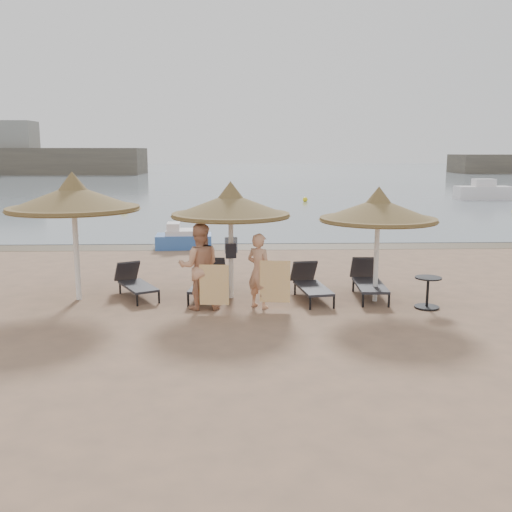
{
  "coord_description": "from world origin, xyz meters",
  "views": [
    {
      "loc": [
        -0.4,
        -12.1,
        3.62
      ],
      "look_at": [
        0.05,
        1.2,
        1.16
      ],
      "focal_mm": 40.0,
      "sensor_mm": 36.0,
      "label": 1
    }
  ],
  "objects": [
    {
      "name": "palapa_center",
      "position": [
        -0.55,
        1.74,
        2.31
      ],
      "size": [
        2.92,
        2.92,
        2.9
      ],
      "rotation": [
        0.0,
        0.0,
        0.13
      ],
      "color": "white",
      "rests_on": "ground"
    },
    {
      "name": "bag_patterned",
      "position": [
        -0.55,
        1.92,
        1.3
      ],
      "size": [
        0.32,
        0.13,
        0.39
      ],
      "rotation": [
        0.0,
        0.0,
        0.1
      ],
      "color": "silver",
      "rests_on": "ground"
    },
    {
      "name": "lounger_near_right",
      "position": [
        1.41,
        1.63,
        0.38
      ],
      "size": [
        0.9,
        1.97,
        0.85
      ],
      "rotation": [
        0.0,
        0.0,
        0.15
      ],
      "color": "black",
      "rests_on": "ground"
    },
    {
      "name": "lounger_near_left",
      "position": [
        -1.12,
        1.94,
        0.4
      ],
      "size": [
        0.92,
        2.08,
        0.9
      ],
      "rotation": [
        0.0,
        0.0,
        -0.13
      ],
      "color": "black",
      "rests_on": "ground"
    },
    {
      "name": "towel_left",
      "position": [
        -0.92,
        0.42,
        0.64
      ],
      "size": [
        0.67,
        0.08,
        0.93
      ],
      "rotation": [
        0.0,
        0.0,
        -0.09
      ],
      "color": "orange",
      "rests_on": "ground"
    },
    {
      "name": "far_shore",
      "position": [
        -25.1,
        77.82,
        2.91
      ],
      "size": [
        150.0,
        54.8,
        12.0
      ],
      "color": "brown",
      "rests_on": "ground"
    },
    {
      "name": "buoy_left",
      "position": [
        -7.22,
        22.39,
        0.2
      ],
      "size": [
        0.41,
        0.41,
        0.41
      ],
      "primitive_type": "sphere",
      "color": "yellow",
      "rests_on": "ground"
    },
    {
      "name": "palapa_right",
      "position": [
        2.96,
        1.31,
        2.22
      ],
      "size": [
        2.82,
        2.82,
        2.79
      ],
      "rotation": [
        0.0,
        0.0,
        0.05
      ],
      "color": "white",
      "rests_on": "ground"
    },
    {
      "name": "buoy_mid",
      "position": [
        4.47,
        28.45,
        0.18
      ],
      "size": [
        0.36,
        0.36,
        0.36
      ],
      "primitive_type": "sphere",
      "color": "yellow",
      "rests_on": "ground"
    },
    {
      "name": "towel_right",
      "position": [
        0.46,
        0.56,
        0.68
      ],
      "size": [
        0.7,
        0.1,
        0.98
      ],
      "rotation": [
        0.0,
        0.0,
        -0.12
      ],
      "color": "orange",
      "rests_on": "ground"
    },
    {
      "name": "sea",
      "position": [
        0.0,
        80.0,
        0.01
      ],
      "size": [
        200.0,
        140.0,
        0.03
      ],
      "primitive_type": "cube",
      "color": "slate",
      "rests_on": "ground"
    },
    {
      "name": "pedal_boat",
      "position": [
        -2.43,
        9.2,
        0.36
      ],
      "size": [
        2.12,
        1.32,
        0.96
      ],
      "rotation": [
        0.0,
        0.0,
        0.05
      ],
      "color": "#3663B4",
      "rests_on": "ground"
    },
    {
      "name": "lounger_far_left",
      "position": [
        -2.99,
        2.01,
        0.36
      ],
      "size": [
        1.37,
        1.87,
        0.81
      ],
      "rotation": [
        0.0,
        0.0,
        0.49
      ],
      "color": "black",
      "rests_on": "ground"
    },
    {
      "name": "person_left",
      "position": [
        -1.27,
        0.77,
        1.16
      ],
      "size": [
        1.12,
        0.78,
        2.31
      ],
      "primitive_type": "imported",
      "rotation": [
        0.0,
        0.0,
        3.22
      ],
      "color": "tan",
      "rests_on": "ground"
    },
    {
      "name": "buoy_extra",
      "position": [
        7.4,
        22.86,
        0.16
      ],
      "size": [
        0.31,
        0.31,
        0.31
      ],
      "primitive_type": "sphere",
      "color": "yellow",
      "rests_on": "ground"
    },
    {
      "name": "lounger_far_right",
      "position": [
        2.9,
        1.82,
        0.41
      ],
      "size": [
        0.77,
        2.05,
        0.9
      ],
      "rotation": [
        0.0,
        0.0,
        -0.05
      ],
      "color": "black",
      "rests_on": "ground"
    },
    {
      "name": "ground",
      "position": [
        0.0,
        0.0,
        0.0
      ],
      "size": [
        160.0,
        160.0,
        0.0
      ],
      "primitive_type": "plane",
      "color": "#936C51",
      "rests_on": "ground"
    },
    {
      "name": "wet_sand_strip",
      "position": [
        0.0,
        9.4,
        0.0
      ],
      "size": [
        200.0,
        1.6,
        0.01
      ],
      "primitive_type": "cube",
      "color": "brown",
      "rests_on": "ground"
    },
    {
      "name": "bag_dark",
      "position": [
        -0.55,
        1.58,
        1.21
      ],
      "size": [
        0.27,
        0.15,
        0.36
      ],
      "rotation": [
        0.0,
        0.0,
        0.26
      ],
      "color": "black",
      "rests_on": "ground"
    },
    {
      "name": "person_right",
      "position": [
        0.11,
        0.81,
        1.02
      ],
      "size": [
        1.11,
        1.06,
        2.04
      ],
      "primitive_type": "imported",
      "rotation": [
        0.0,
        0.0,
        2.48
      ],
      "color": "tan",
      "rests_on": "ground"
    },
    {
      "name": "side_table",
      "position": [
        4.03,
        0.64,
        0.35
      ],
      "size": [
        0.61,
        0.61,
        0.74
      ],
      "rotation": [
        0.0,
        0.0,
        0.28
      ],
      "color": "black",
      "rests_on": "ground"
    },
    {
      "name": "palapa_left",
      "position": [
        -4.31,
        1.7,
        2.5
      ],
      "size": [
        3.16,
        3.16,
        3.14
      ],
      "rotation": [
        0.0,
        0.0,
        -0.13
      ],
      "color": "white",
      "rests_on": "ground"
    }
  ]
}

